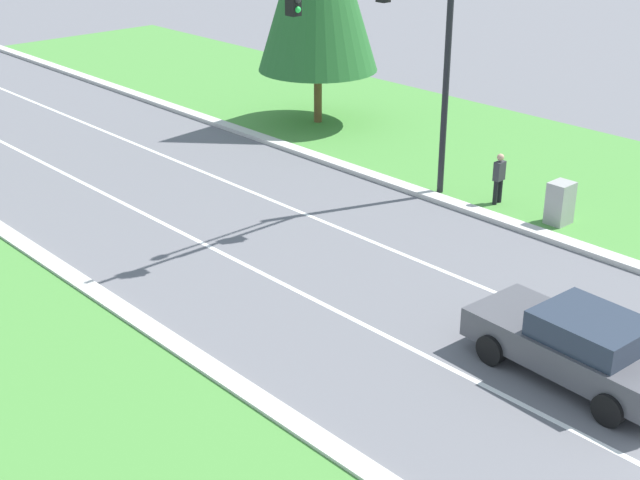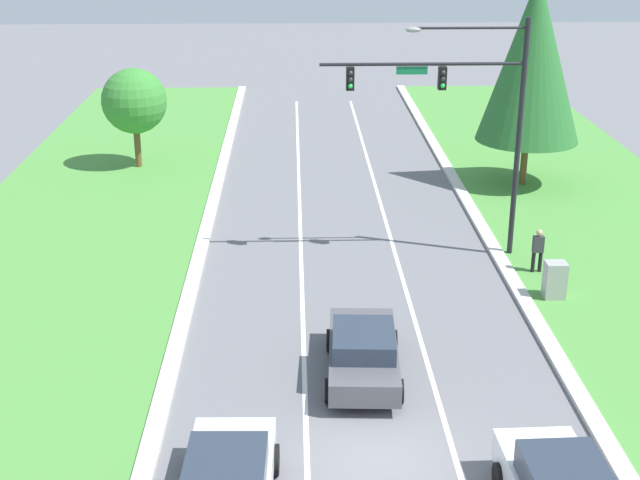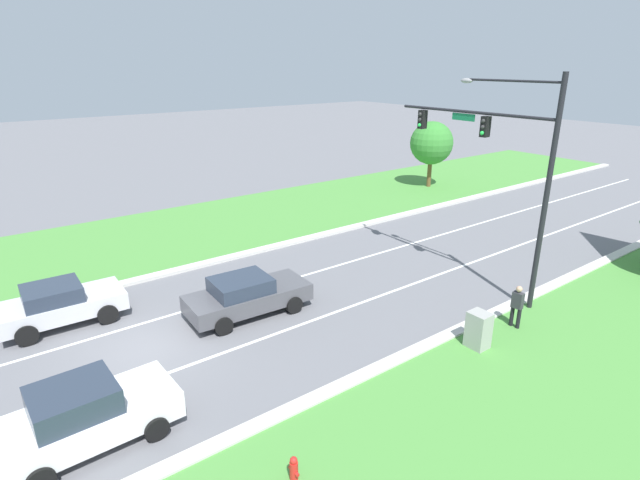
% 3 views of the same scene
% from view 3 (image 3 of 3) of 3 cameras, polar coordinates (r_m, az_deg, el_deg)
% --- Properties ---
extents(ground_plane, '(160.00, 160.00, 0.00)m').
position_cam_3_polar(ground_plane, '(18.22, -19.27, -11.65)').
color(ground_plane, slate).
extents(curb_strip_right, '(0.50, 90.00, 0.15)m').
position_cam_3_polar(curb_strip_right, '(13.80, -11.26, -21.85)').
color(curb_strip_right, beige).
rests_on(curb_strip_right, ground_plane).
extents(curb_strip_left, '(0.50, 90.00, 0.15)m').
position_cam_3_polar(curb_strip_left, '(23.12, -23.76, -5.17)').
color(curb_strip_left, beige).
rests_on(curb_strip_left, ground_plane).
extents(grass_verge_left, '(10.00, 90.00, 0.08)m').
position_cam_3_polar(grass_verge_left, '(27.97, -26.40, -1.43)').
color(grass_verge_left, '#4C8E3D').
rests_on(grass_verge_left, ground_plane).
extents(lane_stripe_inner_left, '(0.14, 81.00, 0.01)m').
position_cam_3_polar(lane_stripe_inner_left, '(19.75, -20.95, -9.30)').
color(lane_stripe_inner_left, white).
rests_on(lane_stripe_inner_left, ground_plane).
extents(lane_stripe_inner_right, '(0.14, 81.00, 0.01)m').
position_cam_3_polar(lane_stripe_inner_right, '(16.75, -17.25, -14.40)').
color(lane_stripe_inner_right, white).
rests_on(lane_stripe_inner_right, ground_plane).
extents(traffic_signal_mast, '(7.34, 0.41, 8.84)m').
position_cam_3_polar(traffic_signal_mast, '(20.61, 20.21, 9.21)').
color(traffic_signal_mast, black).
rests_on(traffic_signal_mast, ground_plane).
extents(graphite_sedan, '(2.29, 4.79, 1.53)m').
position_cam_3_polar(graphite_sedan, '(19.26, -8.38, -6.24)').
color(graphite_sedan, '#4C4C51').
rests_on(graphite_sedan, ground_plane).
extents(white_sedan, '(2.15, 4.35, 1.74)m').
position_cam_3_polar(white_sedan, '(14.39, -25.25, -17.66)').
color(white_sedan, white).
rests_on(white_sedan, ground_plane).
extents(silver_sedan, '(2.22, 4.30, 1.56)m').
position_cam_3_polar(silver_sedan, '(20.68, -27.57, -6.47)').
color(silver_sedan, silver).
rests_on(silver_sedan, ground_plane).
extents(utility_cabinet, '(0.70, 0.60, 1.34)m').
position_cam_3_polar(utility_cabinet, '(17.73, 17.64, -9.87)').
color(utility_cabinet, '#9E9E99').
rests_on(utility_cabinet, ground_plane).
extents(pedestrian, '(0.40, 0.25, 1.69)m').
position_cam_3_polar(pedestrian, '(19.30, 21.58, -6.96)').
color(pedestrian, black).
rests_on(pedestrian, ground_plane).
extents(fire_hydrant, '(0.34, 0.20, 0.70)m').
position_cam_3_polar(fire_hydrant, '(12.58, -3.01, -24.74)').
color(fire_hydrant, red).
rests_on(fire_hydrant, ground_plane).
extents(oak_near_left_tree, '(3.19, 3.19, 5.00)m').
position_cam_3_polar(oak_near_left_tree, '(38.91, 12.63, 10.75)').
color(oak_near_left_tree, brown).
rests_on(oak_near_left_tree, ground_plane).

